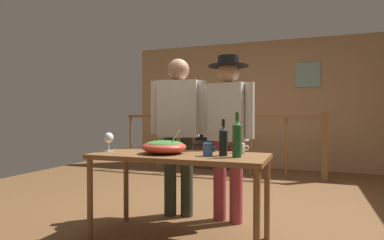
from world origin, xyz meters
The scene contains 15 objects.
ground_plane centered at (0.00, 0.00, 0.00)m, with size 8.22×8.22×0.00m, color brown.
back_wall centered at (0.00, 3.16, 1.28)m, with size 5.73×0.10×2.55m, color tan.
framed_picture centered at (0.73, 3.10, 1.85)m, with size 0.44×0.03×0.47m, color #7CA29D.
stair_railing centered at (-0.28, 2.18, 0.71)m, with size 3.70×0.10×1.12m.
tv_console centered at (-1.17, 2.81, 0.23)m, with size 0.90×0.40×0.45m, color #38281E.
flat_screen_tv centered at (-1.17, 2.78, 0.69)m, with size 0.56×0.12×0.41m.
serving_table centered at (-0.27, -0.93, 0.66)m, with size 1.48×0.65×0.74m.
salad_bowl centered at (-0.40, -0.95, 0.80)m, with size 0.38×0.38×0.20m.
wine_glass centered at (-0.94, -0.99, 0.86)m, with size 0.09×0.09×0.17m.
wine_bottle_dark centered at (0.11, -0.93, 0.87)m, with size 0.07×0.07×0.30m.
wine_bottle_green centered at (0.24, -0.98, 0.89)m, with size 0.07×0.07×0.35m.
mug_white centered at (0.21, -0.71, 0.79)m, with size 0.12×0.09×0.09m.
mug_blue centered at (0.00, -0.98, 0.80)m, with size 0.11×0.08×0.11m.
person_standing_left centered at (-0.54, -0.30, 0.99)m, with size 0.60×0.29×1.67m.
person_standing_right centered at (0.00, -0.30, 0.99)m, with size 0.54×0.41×1.66m.
Camera 1 is at (0.78, -3.45, 1.07)m, focal length 30.12 mm.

